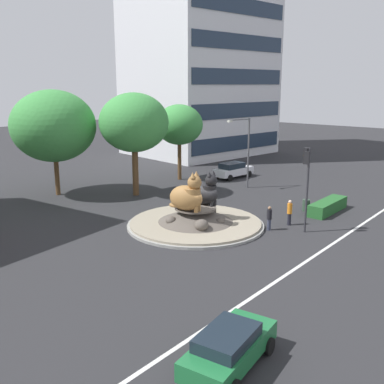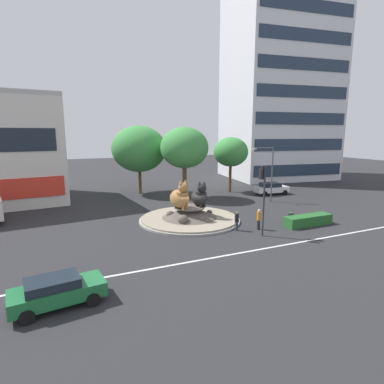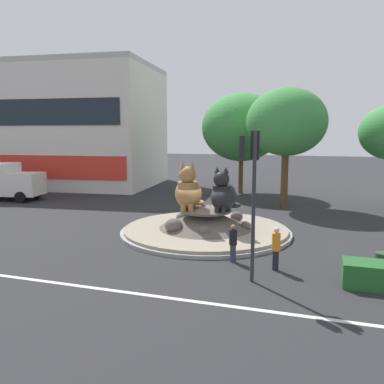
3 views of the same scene
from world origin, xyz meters
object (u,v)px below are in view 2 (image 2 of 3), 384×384
object	(u,v)px
sedan_on_far_lane	(271,188)
pedestrian_orange_shirt	(259,219)
second_tree_near_tower	(184,148)
office_tower	(279,85)
litter_bin	(290,217)
streetlight_arm	(269,169)
cat_statue_tabby	(180,197)
pedestrian_black_shirt	(237,221)
traffic_light_mast	(263,186)
hatchback_near_shophouse	(57,291)
third_tree_left	(231,152)
cat_statue_black	(200,197)
broadleaf_tree_behind_island	(139,149)

from	to	relation	value
sedan_on_far_lane	pedestrian_orange_shirt	bearing A→B (deg)	-124.86
second_tree_near_tower	pedestrian_orange_shirt	size ratio (longest dim) A/B	4.96
office_tower	litter_bin	distance (m)	35.11
second_tree_near_tower	streetlight_arm	xyz separation A→B (m)	(8.37, -5.87, -2.42)
cat_statue_tabby	pedestrian_black_shirt	distance (m)	5.61
traffic_light_mast	litter_bin	distance (m)	6.39
cat_statue_tabby	litter_bin	xyz separation A→B (m)	(9.27, -4.05, -1.87)
office_tower	hatchback_near_shophouse	size ratio (longest dim) A/B	7.57
litter_bin	sedan_on_far_lane	bearing A→B (deg)	59.50
traffic_light_mast	third_tree_left	xyz separation A→B (m)	(7.37, 17.28, 1.48)
hatchback_near_shophouse	litter_bin	distance (m)	20.86
litter_bin	pedestrian_orange_shirt	bearing A→B (deg)	-170.33
cat_statue_black	pedestrian_orange_shirt	distance (m)	5.93
broadleaf_tree_behind_island	second_tree_near_tower	bearing A→B (deg)	-51.23
cat_statue_tabby	second_tree_near_tower	distance (m)	11.40
traffic_light_mast	streetlight_arm	world-z (taller)	streetlight_arm
sedan_on_far_lane	traffic_light_mast	bearing A→B (deg)	-123.73
cat_statue_tabby	hatchback_near_shophouse	distance (m)	15.09
pedestrian_orange_shirt	litter_bin	distance (m)	4.10
streetlight_arm	litter_bin	xyz separation A→B (m)	(-3.54, -7.90, -3.43)
cat_statue_tabby	office_tower	xyz separation A→B (m)	(27.55, 21.19, 14.29)
pedestrian_black_shirt	third_tree_left	bearing A→B (deg)	-147.79
cat_statue_black	streetlight_arm	size ratio (longest dim) A/B	0.38
second_tree_near_tower	pedestrian_black_shirt	distance (m)	15.00
traffic_light_mast	second_tree_near_tower	bearing A→B (deg)	-9.15
broadleaf_tree_behind_island	second_tree_near_tower	xyz separation A→B (m)	(4.31, -5.37, 0.28)
cat_statue_tabby	cat_statue_black	bearing A→B (deg)	78.10
second_tree_near_tower	broadleaf_tree_behind_island	bearing A→B (deg)	128.77
cat_statue_tabby	streetlight_arm	bearing A→B (deg)	94.02
cat_statue_black	cat_statue_tabby	bearing A→B (deg)	-88.94
office_tower	broadleaf_tree_behind_island	world-z (taller)	office_tower
litter_bin	traffic_light_mast	bearing A→B (deg)	-156.23
second_tree_near_tower	litter_bin	xyz separation A→B (m)	(4.84, -13.77, -5.85)
broadleaf_tree_behind_island	sedan_on_far_lane	bearing A→B (deg)	-25.77
cat_statue_tabby	third_tree_left	size ratio (longest dim) A/B	0.37
cat_statue_black	traffic_light_mast	xyz separation A→B (m)	(2.48, -6.20, 1.83)
broadleaf_tree_behind_island	second_tree_near_tower	size ratio (longest dim) A/B	1.03
pedestrian_orange_shirt	sedan_on_far_lane	distance (m)	16.23
pedestrian_orange_shirt	litter_bin	xyz separation A→B (m)	(4.01, 0.68, -0.50)
litter_bin	pedestrian_black_shirt	bearing A→B (deg)	-178.36
pedestrian_black_shirt	litter_bin	distance (m)	5.89
pedestrian_black_shirt	sedan_on_far_lane	world-z (taller)	pedestrian_black_shirt
cat_statue_black	sedan_on_far_lane	world-z (taller)	cat_statue_black
streetlight_arm	pedestrian_orange_shirt	xyz separation A→B (m)	(-7.55, -8.59, -2.92)
pedestrian_orange_shirt	hatchback_near_shophouse	xyz separation A→B (m)	(-15.74, -6.01, -0.18)
pedestrian_black_shirt	hatchback_near_shophouse	distance (m)	15.34
second_tree_near_tower	sedan_on_far_lane	distance (m)	13.02
cat_statue_black	pedestrian_orange_shirt	world-z (taller)	cat_statue_black
broadleaf_tree_behind_island	cat_statue_tabby	bearing A→B (deg)	-90.45
broadleaf_tree_behind_island	streetlight_arm	distance (m)	17.09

